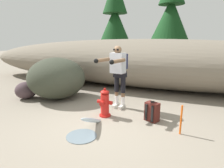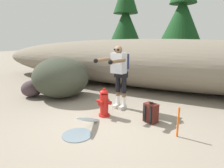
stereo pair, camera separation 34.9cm
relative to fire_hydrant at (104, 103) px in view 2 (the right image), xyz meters
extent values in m
cube|color=gray|center=(0.10, -0.39, -0.34)|extent=(56.00, 56.00, 0.04)
ellipsoid|color=#756B5B|center=(0.10, 3.46, 0.61)|extent=(15.83, 3.20, 1.87)
cylinder|color=red|center=(0.00, 0.01, -0.30)|extent=(0.28, 0.28, 0.04)
cylinder|color=red|center=(0.00, 0.01, -0.02)|extent=(0.21, 0.21, 0.52)
ellipsoid|color=red|center=(0.00, 0.01, 0.28)|extent=(0.22, 0.22, 0.10)
cylinder|color=red|center=(0.00, 0.01, 0.36)|extent=(0.06, 0.06, 0.05)
cylinder|color=red|center=(-0.15, 0.01, 0.04)|extent=(0.09, 0.09, 0.09)
cylinder|color=red|center=(0.15, 0.01, 0.04)|extent=(0.09, 0.09, 0.09)
cylinder|color=red|center=(0.00, -0.14, 0.04)|extent=(0.11, 0.09, 0.11)
ellipsoid|color=silver|center=(0.00, -0.62, -0.18)|extent=(0.10, 0.98, 0.53)
cylinder|color=slate|center=(0.00, -1.09, -0.32)|extent=(0.59, 0.59, 0.01)
cube|color=beige|center=(0.22, 0.63, -0.28)|extent=(0.14, 0.27, 0.09)
cylinder|color=white|center=(0.23, 0.69, -0.11)|extent=(0.10, 0.10, 0.24)
cylinder|color=brown|center=(0.23, 0.69, 0.06)|extent=(0.10, 0.10, 0.11)
cylinder|color=black|center=(0.23, 0.69, 0.34)|extent=(0.13, 0.13, 0.44)
cube|color=beige|center=(0.02, 0.67, -0.28)|extent=(0.14, 0.27, 0.09)
cylinder|color=white|center=(0.03, 0.73, -0.11)|extent=(0.10, 0.10, 0.24)
cylinder|color=brown|center=(0.03, 0.73, 0.06)|extent=(0.10, 0.10, 0.11)
cylinder|color=black|center=(0.03, 0.73, 0.34)|extent=(0.13, 0.13, 0.44)
cube|color=black|center=(0.13, 0.71, 0.61)|extent=(0.35, 0.25, 0.16)
cube|color=#B7BCC6|center=(0.11, 0.60, 0.92)|extent=(0.40, 0.30, 0.52)
cube|color=#23284C|center=(0.14, 0.80, 0.95)|extent=(0.30, 0.21, 0.40)
sphere|color=brown|center=(0.10, 0.59, 1.26)|extent=(0.20, 0.20, 0.20)
cube|color=black|center=(0.09, 0.50, 1.27)|extent=(0.15, 0.05, 0.04)
cylinder|color=brown|center=(0.26, 0.20, 1.02)|extent=(0.19, 0.59, 0.09)
sphere|color=black|center=(0.21, -0.06, 1.02)|extent=(0.11, 0.11, 0.11)
cylinder|color=brown|center=(-0.17, 0.28, 1.02)|extent=(0.19, 0.59, 0.09)
sphere|color=black|center=(-0.22, 0.01, 1.02)|extent=(0.11, 0.11, 0.11)
cube|color=#511E19|center=(1.12, 0.17, -0.10)|extent=(0.36, 0.30, 0.44)
cube|color=#511E19|center=(1.17, 0.29, -0.17)|extent=(0.22, 0.14, 0.20)
torus|color=black|center=(1.12, 0.17, 0.14)|extent=(0.10, 0.10, 0.02)
cube|color=black|center=(1.00, 0.10, -0.10)|extent=(0.06, 0.05, 0.37)
cube|color=black|center=(1.15, 0.03, -0.10)|extent=(0.06, 0.05, 0.37)
ellipsoid|color=#35392C|center=(-2.03, 0.78, 0.33)|extent=(2.16, 2.11, 1.30)
ellipsoid|color=#43342B|center=(-2.70, 2.10, -0.02)|extent=(1.12, 1.07, 0.60)
ellipsoid|color=#46363A|center=(-2.91, 0.34, -0.05)|extent=(0.89, 0.90, 0.54)
cylinder|color=#47331E|center=(-3.90, 10.47, 0.20)|extent=(0.36, 0.36, 1.05)
cone|color=#143D19|center=(-3.90, 10.47, 2.40)|extent=(2.97, 2.97, 3.35)
cylinder|color=#47331E|center=(0.42, 9.38, 0.53)|extent=(0.30, 0.30, 1.70)
cone|color=#143D19|center=(0.42, 9.38, 2.78)|extent=(2.54, 2.54, 2.81)
cylinder|color=#E55914|center=(1.76, -0.25, -0.02)|extent=(0.04, 0.04, 0.60)
camera|label=1|loc=(1.81, -3.92, 1.50)|focal=30.07mm
camera|label=2|loc=(2.13, -3.78, 1.50)|focal=30.07mm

